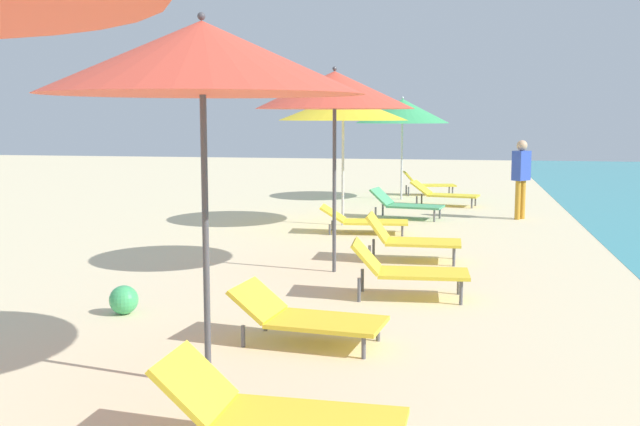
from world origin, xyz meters
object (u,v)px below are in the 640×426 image
Objects in this scene: umbrella_fifth at (343,108)px; lounger_farthest_shoreside at (428,183)px; lounger_farthest_inland at (444,193)px; beach_ball at (124,300)px; umbrella_fourth at (335,90)px; lounger_fifth_shoreside at (406,204)px; lounger_third_shoreside at (306,316)px; lounger_third_inland at (276,410)px; lounger_fourth_shoreside at (410,238)px; umbrella_farthest at (402,111)px; lounger_fifth_inland at (363,220)px; umbrella_third at (202,58)px; person_walking_far at (521,172)px; lounger_fourth_inland at (406,269)px.

umbrella_fifth is 1.76× the size of lounger_farthest_shoreside.
lounger_farthest_shoreside is (1.33, 5.92, -1.93)m from umbrella_fifth.
lounger_farthest_inland reaches higher than beach_ball.
umbrella_fourth reaches higher than lounger_fifth_shoreside.
umbrella_fourth reaches higher than lounger_third_shoreside.
umbrella_fifth reaches higher than lounger_third_inland.
lounger_fourth_shoreside is 9.32m from lounger_farthest_shoreside.
lounger_farthest_shoreside is at bearing 62.57° from umbrella_farthest.
lounger_farthest_inland is at bearing 69.24° from lounger_fifth_inland.
umbrella_third is 12.66m from lounger_farthest_inland.
umbrella_third is 2.09× the size of lounger_fourth_shoreside.
umbrella_fourth is (-0.58, 5.51, 2.14)m from lounger_third_inland.
lounger_farthest_shoreside reaches higher than lounger_fifth_shoreside.
lounger_fifth_inland is (-1.01, 2.45, -0.09)m from lounger_fourth_shoreside.
lounger_farthest_inland is 1.02× the size of person_walking_far.
umbrella_fourth is at bearing -85.26° from lounger_fifth_shoreside.
lounger_third_shoreside is 0.89× the size of lounger_farthest_inland.
lounger_third_inland is 4.97× the size of beach_ball.
beach_ball is at bearing -110.99° from lounger_fifth_inland.
umbrella_fourth reaches higher than lounger_farthest_inland.
lounger_farthest_shoreside is 4.91m from person_walking_far.
lounger_fourth_inland is (1.29, 3.17, -2.17)m from umbrella_third.
lounger_fourth_inland is at bearing -87.89° from lounger_fourth_shoreside.
umbrella_third is 4.05m from lounger_fourth_inland.
umbrella_third is 1.74× the size of lounger_farthest_inland.
umbrella_fourth is 1.07× the size of umbrella_fifth.
umbrella_farthest is 12.05m from beach_ball.
person_walking_far is at bearing -41.59° from lounger_farthest_inland.
lounger_third_shoreside is 9.48m from person_walking_far.
lounger_fifth_shoreside is 4.09m from umbrella_farthest.
beach_ball is (-4.63, -8.46, -0.81)m from person_walking_far.
person_walking_far reaches higher than lounger_fourth_inland.
umbrella_third is 10.89m from person_walking_far.
lounger_third_inland is at bearing -50.70° from beach_ball.
umbrella_fifth is (-0.88, 7.60, 1.98)m from lounger_third_shoreside.
umbrella_farthest is 8.32× the size of beach_ball.
umbrella_third is at bearing -86.18° from lounger_farthest_inland.
umbrella_fifth is 0.99× the size of umbrella_farthest.
lounger_third_shoreside is 2.09m from lounger_fourth_inland.
umbrella_third is at bearing -115.75° from lounger_fourth_inland.
lounger_farthest_inland is 10.93m from beach_ball.
lounger_third_shoreside is at bearing 112.67° from person_walking_far.
umbrella_fifth reaches higher than beach_ball.
lounger_farthest_inland is (1.09, -1.21, -1.91)m from umbrella_farthest.
lounger_fifth_shoreside is 8.44m from beach_ball.
umbrella_third is 8.20m from lounger_fifth_inland.
person_walking_far reaches higher than lounger_farthest_inland.
lounger_third_inland is (0.29, -2.27, 0.02)m from lounger_third_shoreside.
umbrella_fourth is 1.89× the size of lounger_farthest_shoreside.
lounger_fifth_inland is at bearing 111.28° from lounger_fourth_shoreside.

